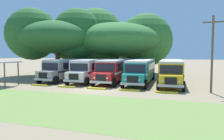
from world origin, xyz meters
name	(u,v)px	position (x,y,z in m)	size (l,w,h in m)	color
ground_plane	(96,89)	(0.00, 0.00, 0.00)	(220.00, 220.00, 0.00)	#937F60
foreground_grass_strip	(56,105)	(0.00, -7.03, 0.00)	(80.00, 8.50, 0.01)	olive
parked_bus_slot_0	(68,68)	(-7.02, 6.75, 1.58)	(2.68, 10.84, 2.82)	#9E9993
parked_bus_slot_1	(92,69)	(-3.43, 6.71, 1.58)	(3.34, 10.94, 2.82)	silver
parked_bus_slot_2	(115,69)	(-0.16, 6.79, 1.58)	(3.17, 10.91, 2.82)	red
parked_bus_slot_3	(141,70)	(3.26, 6.56, 1.58)	(3.23, 10.92, 2.82)	teal
parked_bus_slot_4	(171,71)	(6.87, 6.51, 1.58)	(3.32, 10.93, 2.82)	yellow
curb_wheelstop_0	(39,85)	(-6.95, 0.25, 0.07)	(2.00, 0.36, 0.15)	yellow
curb_wheelstop_1	(67,87)	(-3.47, 0.25, 0.07)	(2.00, 0.36, 0.15)	yellow
curb_wheelstop_2	(96,88)	(0.00, 0.25, 0.07)	(2.00, 0.36, 0.15)	yellow
curb_wheelstop_3	(130,90)	(3.47, 0.25, 0.07)	(2.00, 0.36, 0.15)	yellow
curb_wheelstop_4	(166,92)	(6.95, 0.25, 0.07)	(2.00, 0.36, 0.15)	yellow
broad_shade_tree	(118,39)	(-3.11, 17.19, 6.03)	(17.80, 17.56, 11.33)	brown
secondary_tree	(57,36)	(-11.44, 10.83, 6.38)	(14.96, 12.23, 10.81)	brown
utility_pole	(212,52)	(10.80, 1.76, 3.77)	(1.80, 0.20, 7.05)	brown
waiting_shelter	(1,64)	(-11.16, -0.95, 2.45)	(3.60, 2.60, 2.72)	brown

